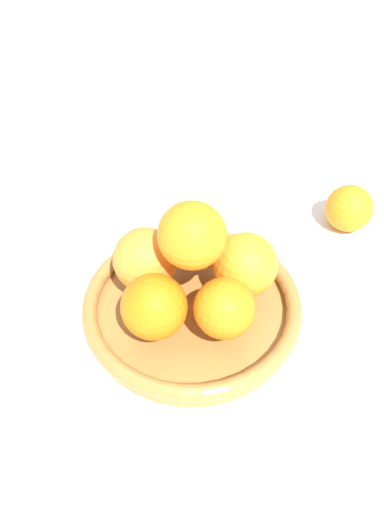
% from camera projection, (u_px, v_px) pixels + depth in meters
% --- Properties ---
extents(ground_plane, '(4.00, 4.00, 0.00)m').
position_uv_depth(ground_plane, '(192.00, 313.00, 0.65)').
color(ground_plane, white).
extents(fruit_bowl, '(0.28, 0.28, 0.03)m').
position_uv_depth(fruit_bowl, '(192.00, 305.00, 0.64)').
color(fruit_bowl, '#A57238').
rests_on(fruit_bowl, ground_plane).
extents(orange_pile, '(0.21, 0.19, 0.14)m').
position_uv_depth(orange_pile, '(191.00, 265.00, 0.60)').
color(orange_pile, orange).
rests_on(orange_pile, fruit_bowl).
extents(stray_orange, '(0.07, 0.07, 0.07)m').
position_uv_depth(stray_orange, '(349.00, 208.00, 0.75)').
color(stray_orange, orange).
rests_on(stray_orange, ground_plane).
extents(drinking_glass, '(0.07, 0.07, 0.09)m').
position_uv_depth(drinking_glass, '(12.00, 215.00, 0.73)').
color(drinking_glass, silver).
rests_on(drinking_glass, ground_plane).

